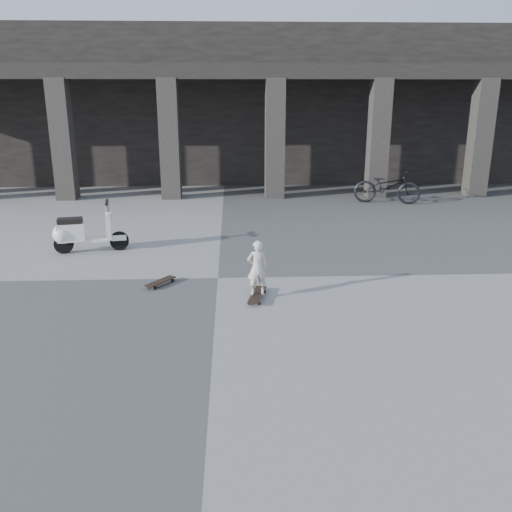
{
  "coord_description": "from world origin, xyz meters",
  "views": [
    {
      "loc": [
        0.31,
        -10.26,
        3.6
      ],
      "look_at": [
        0.74,
        -0.65,
        0.65
      ],
      "focal_mm": 38.0,
      "sensor_mm": 36.0,
      "label": 1
    }
  ],
  "objects_px": {
    "longboard": "(257,295)",
    "skateboard_spare": "(160,282)",
    "child": "(257,268)",
    "bicycle": "(387,186)",
    "scooter": "(78,233)"
  },
  "relations": [
    {
      "from": "child",
      "to": "bicycle",
      "type": "distance_m",
      "value": 9.66
    },
    {
      "from": "scooter",
      "to": "bicycle",
      "type": "distance_m",
      "value": 10.2
    },
    {
      "from": "child",
      "to": "bicycle",
      "type": "height_order",
      "value": "bicycle"
    },
    {
      "from": "skateboard_spare",
      "to": "child",
      "type": "bearing_deg",
      "value": -77.56
    },
    {
      "from": "bicycle",
      "to": "child",
      "type": "bearing_deg",
      "value": 165.48
    },
    {
      "from": "skateboard_spare",
      "to": "longboard",
      "type": "bearing_deg",
      "value": -77.56
    },
    {
      "from": "child",
      "to": "longboard",
      "type": "bearing_deg",
      "value": 108.01
    },
    {
      "from": "longboard",
      "to": "scooter",
      "type": "bearing_deg",
      "value": 65.2
    },
    {
      "from": "longboard",
      "to": "skateboard_spare",
      "type": "relative_size",
      "value": 1.3
    },
    {
      "from": "skateboard_spare",
      "to": "child",
      "type": "distance_m",
      "value": 2.06
    },
    {
      "from": "skateboard_spare",
      "to": "scooter",
      "type": "distance_m",
      "value": 3.19
    },
    {
      "from": "longboard",
      "to": "bicycle",
      "type": "distance_m",
      "value": 9.68
    },
    {
      "from": "skateboard_spare",
      "to": "bicycle",
      "type": "distance_m",
      "value": 10.08
    },
    {
      "from": "scooter",
      "to": "child",
      "type": "bearing_deg",
      "value": -48.37
    },
    {
      "from": "longboard",
      "to": "skateboard_spare",
      "type": "distance_m",
      "value": 1.99
    }
  ]
}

